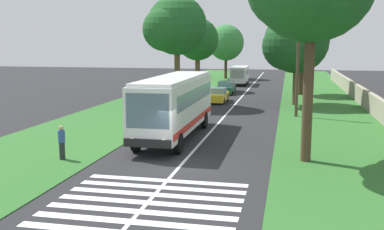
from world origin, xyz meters
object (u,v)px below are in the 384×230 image
Objects in this scene: roadside_tree_left_1 at (225,44)px; utility_pole at (298,66)px; trailing_car_1 at (226,88)px; pedestrian at (62,142)px; roadside_tree_left_0 at (175,27)px; roadside_tree_right_2 at (301,39)px; trailing_minibus_0 at (240,74)px; roadside_tree_left_2 at (197,41)px; coach_bus at (175,103)px; trailing_car_0 at (217,95)px; roadside_tree_right_1 at (294,43)px.

roadside_tree_left_1 is 38.35m from utility_pole.
pedestrian reaches higher than trailing_car_1.
trailing_car_1 is 13.06m from roadside_tree_left_0.
pedestrian is (-31.60, 12.02, -5.26)m from roadside_tree_right_2.
pedestrian is (-42.35, 4.21, -0.64)m from trailing_minibus_0.
trailing_car_1 is 17.31m from utility_pole.
utility_pole is at bearing -163.74° from roadside_tree_left_1.
roadside_tree_right_2 is (-10.76, -7.81, 4.62)m from trailing_minibus_0.
trailing_car_1 is 0.57× the size of utility_pole.
trailing_minibus_0 is 0.70× the size of roadside_tree_left_1.
roadside_tree_right_2 is (-2.51, -12.20, 0.16)m from roadside_tree_left_2.
coach_bus is 15.20m from roadside_tree_left_0.
coach_bus reaches higher than trailing_car_0.
utility_pole is at bearing -147.39° from roadside_tree_left_2.
roadside_tree_left_0 is 32.47m from roadside_tree_left_1.
roadside_tree_left_0 reaches higher than trailing_minibus_0.
utility_pole is (-15.67, 0.56, -2.18)m from roadside_tree_right_2.
roadside_tree_left_0 is 5.90× the size of pedestrian.
trailing_minibus_0 is 10.35m from roadside_tree_left_2.
roadside_tree_left_1 is (32.44, -0.12, -1.53)m from roadside_tree_left_0.
roadside_tree_left_0 reaches higher than roadside_tree_right_1.
trailing_minibus_0 is 3.55× the size of pedestrian.
pedestrian is (-23.51, 4.06, 0.24)m from trailing_car_0.
roadside_tree_left_2 is 1.14× the size of utility_pole.
roadside_tree_left_1 is 31.81m from roadside_tree_right_1.
roadside_tree_left_0 is (-22.08, 3.59, 5.60)m from trailing_minibus_0.
roadside_tree_right_1 is at bearing -23.33° from coach_bus.
utility_pole is (-26.43, -7.25, 2.44)m from trailing_minibus_0.
utility_pole is (-4.35, -10.84, -3.16)m from roadside_tree_left_0.
pedestrian is at bearing 179.21° from roadside_tree_left_1.
roadside_tree_left_0 is at bearing 133.17° from trailing_car_0.
roadside_tree_left_0 reaches higher than roadside_tree_left_1.
trailing_car_0 is at bearing -173.49° from roadside_tree_left_1.
utility_pole is (9.57, -7.31, 1.84)m from coach_bus.
trailing_car_0 is 0.50× the size of roadside_tree_left_2.
roadside_tree_right_1 is at bearing -77.26° from roadside_tree_left_0.
roadside_tree_right_1 is at bearing -96.77° from trailing_car_0.
roadside_tree_right_1 reaches higher than trailing_car_1.
roadside_tree_right_2 is at bearing -20.83° from pedestrian.
roadside_tree_right_2 is at bearing -2.06° from utility_pole.
coach_bus is at bearing 162.67° from roadside_tree_right_2.
roadside_tree_left_2 is (10.60, 4.24, 5.34)m from trailing_car_0.
trailing_car_1 is 9.84m from roadside_tree_right_2.
roadside_tree_left_1 reaches higher than pedestrian.
trailing_car_0 is 0.50× the size of roadside_tree_left_1.
roadside_tree_right_1 is (2.39, -10.57, -1.42)m from roadside_tree_left_0.
trailing_minibus_0 is at bearing -1.68° from trailing_car_1.
trailing_car_0 is 18.87m from trailing_minibus_0.
utility_pole is (-36.78, -10.73, -1.63)m from roadside_tree_left_1.
coach_bus is at bearing 142.62° from utility_pole.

